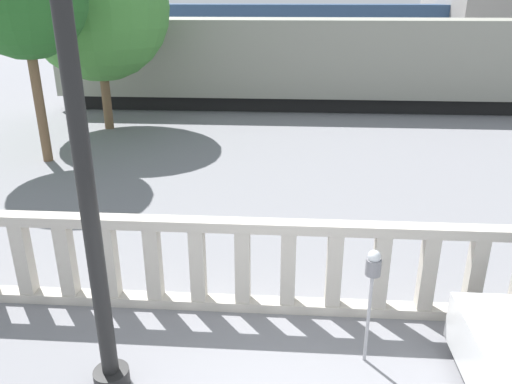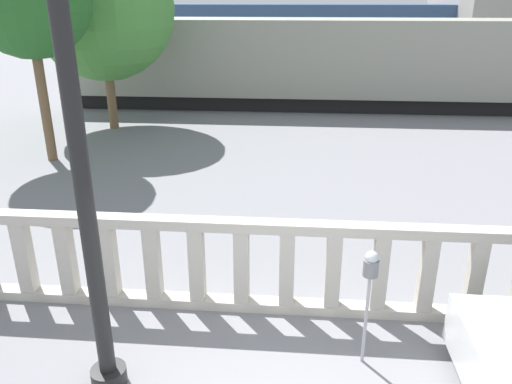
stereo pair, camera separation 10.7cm
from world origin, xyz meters
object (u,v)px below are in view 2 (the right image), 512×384
at_px(lamppost, 68,78).
at_px(train_near, 388,63).
at_px(train_far, 309,35).
at_px(parking_meter, 370,274).
at_px(tree_left, 102,7).

distance_m(lamppost, train_near, 16.26).
xyz_separation_m(train_near, train_far, (-2.80, 11.07, 0.16)).
xyz_separation_m(parking_meter, tree_left, (-6.93, 10.79, 2.55)).
bearing_deg(tree_left, train_near, 22.35).
distance_m(train_near, tree_left, 10.34).
relative_size(lamppost, parking_meter, 4.23).
xyz_separation_m(lamppost, tree_left, (-4.02, 11.41, 0.32)).
height_order(parking_meter, train_near, train_near).
height_order(train_near, tree_left, tree_left).
distance_m(lamppost, train_far, 26.50).
height_order(train_far, tree_left, tree_left).
bearing_deg(train_near, parking_meter, -99.48).
xyz_separation_m(lamppost, train_far, (2.55, 26.33, -1.55)).
bearing_deg(parking_meter, tree_left, 122.71).
xyz_separation_m(lamppost, train_near, (5.35, 15.26, -1.70)).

